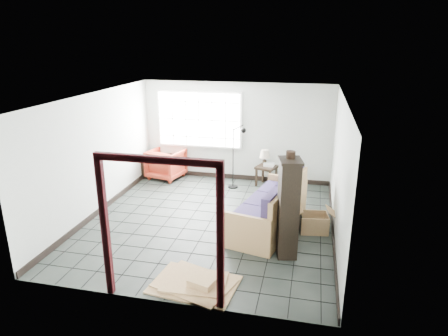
% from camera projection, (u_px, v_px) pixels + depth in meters
% --- Properties ---
extents(ground, '(5.50, 5.50, 0.00)m').
position_uv_depth(ground, '(211.00, 221.00, 8.37)').
color(ground, black).
rests_on(ground, ground).
extents(room_shell, '(5.02, 5.52, 2.61)m').
position_uv_depth(room_shell, '(210.00, 143.00, 7.88)').
color(room_shell, '#AFB6AF').
rests_on(room_shell, ground).
extents(window_panel, '(2.32, 0.08, 1.52)m').
position_uv_depth(window_panel, '(199.00, 120.00, 10.59)').
color(window_panel, silver).
rests_on(window_panel, ground).
extents(doorway_trim, '(1.80, 0.08, 2.20)m').
position_uv_depth(doorway_trim, '(160.00, 214.00, 5.44)').
color(doorway_trim, '#390D11').
rests_on(doorway_trim, ground).
extents(futon_sofa, '(1.42, 2.52, 1.06)m').
position_uv_depth(futon_sofa, '(273.00, 210.00, 7.99)').
color(futon_sofa, '#A37A49').
rests_on(futon_sofa, ground).
extents(armchair, '(1.01, 0.97, 0.88)m').
position_uv_depth(armchair, '(166.00, 162.00, 10.85)').
color(armchair, maroon).
rests_on(armchair, ground).
extents(side_table, '(0.61, 0.61, 0.52)m').
position_uv_depth(side_table, '(266.00, 170.00, 10.28)').
color(side_table, black).
rests_on(side_table, ground).
extents(table_lamp, '(0.27, 0.27, 0.41)m').
position_uv_depth(table_lamp, '(265.00, 155.00, 10.24)').
color(table_lamp, black).
rests_on(table_lamp, side_table).
extents(projector, '(0.28, 0.24, 0.09)m').
position_uv_depth(projector, '(269.00, 164.00, 10.25)').
color(projector, silver).
rests_on(projector, side_table).
extents(floor_lamp, '(0.51, 0.33, 1.65)m').
position_uv_depth(floor_lamp, '(238.00, 155.00, 9.97)').
color(floor_lamp, black).
rests_on(floor_lamp, ground).
extents(console_shelf, '(0.86, 0.50, 0.63)m').
position_uv_depth(console_shelf, '(157.00, 166.00, 10.95)').
color(console_shelf, black).
rests_on(console_shelf, ground).
extents(tall_shelf, '(0.46, 0.55, 1.76)m').
position_uv_depth(tall_shelf, '(288.00, 208.00, 6.82)').
color(tall_shelf, black).
rests_on(tall_shelf, ground).
extents(pot, '(0.21, 0.21, 0.12)m').
position_uv_depth(pot, '(291.00, 155.00, 6.60)').
color(pot, black).
rests_on(pot, tall_shelf).
extents(open_box, '(0.92, 0.54, 0.49)m').
position_uv_depth(open_box, '(314.00, 223.00, 7.90)').
color(open_box, '#936747').
rests_on(open_box, ground).
extents(cardboard_pile, '(1.40, 1.15, 0.19)m').
position_uv_depth(cardboard_pile, '(196.00, 283.00, 6.17)').
color(cardboard_pile, '#936747').
rests_on(cardboard_pile, ground).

